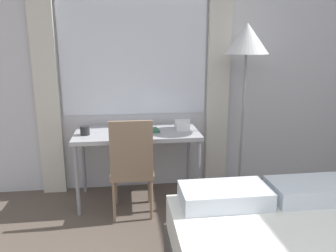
{
  "coord_description": "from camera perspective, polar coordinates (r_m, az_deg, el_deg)",
  "views": [
    {
      "loc": [
        -0.54,
        -0.29,
        1.6
      ],
      "look_at": [
        -0.18,
        2.5,
        0.89
      ],
      "focal_mm": 35.0,
      "sensor_mm": 36.0,
      "label": 1
    }
  ],
  "objects": [
    {
      "name": "wall_back_with_window",
      "position": [
        3.61,
        0.45,
        10.25
      ],
      "size": [
        5.79,
        0.13,
        2.7
      ],
      "color": "silver",
      "rests_on": "ground_plane"
    },
    {
      "name": "desk",
      "position": [
        3.32,
        -5.38,
        -1.99
      ],
      "size": [
        1.24,
        0.59,
        0.74
      ],
      "color": "#B2B2B7",
      "rests_on": "ground_plane"
    },
    {
      "name": "desk_chair",
      "position": [
        3.06,
        -6.31,
        -6.64
      ],
      "size": [
        0.41,
        0.41,
        0.95
      ],
      "rotation": [
        0.0,
        0.0,
        -0.02
      ],
      "color": "#8C7259",
      "rests_on": "ground_plane"
    },
    {
      "name": "standing_lamp",
      "position": [
        3.39,
        13.51,
        13.24
      ],
      "size": [
        0.44,
        0.44,
        1.8
      ],
      "color": "#4C4C51",
      "rests_on": "ground_plane"
    },
    {
      "name": "telephone",
      "position": [
        3.39,
        2.47,
        0.2
      ],
      "size": [
        0.16,
        0.18,
        0.1
      ],
      "color": "white",
      "rests_on": "desk"
    },
    {
      "name": "book",
      "position": [
        3.29,
        -4.25,
        -0.8
      ],
      "size": [
        0.32,
        0.2,
        0.02
      ],
      "rotation": [
        0.0,
        0.0,
        0.14
      ],
      "color": "#33664C",
      "rests_on": "desk"
    },
    {
      "name": "mug",
      "position": [
        3.27,
        -14.26,
        -0.77
      ],
      "size": [
        0.09,
        0.09,
        0.09
      ],
      "color": "#262628",
      "rests_on": "desk"
    }
  ]
}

